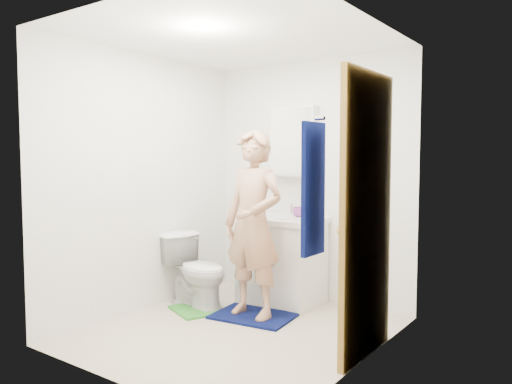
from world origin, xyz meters
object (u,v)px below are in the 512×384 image
medicine_cabinet (294,141)px  soap_dispenser (254,206)px  vanity_cabinet (282,262)px  toothbrush_cup (299,212)px  toilet (197,270)px  man (253,224)px  towel (313,189)px

medicine_cabinet → soap_dispenser: 0.77m
vanity_cabinet → medicine_cabinet: size_ratio=1.14×
medicine_cabinet → toothbrush_cup: medicine_cabinet is taller
toilet → toothbrush_cup: 1.15m
toilet → vanity_cabinet: bearing=-35.9°
man → toilet: bearing=-173.9°
medicine_cabinet → soap_dispenser: medicine_cabinet is taller
vanity_cabinet → toothbrush_cup: bearing=42.4°
medicine_cabinet → towel: 2.11m
towel → toothbrush_cup: towel is taller
toothbrush_cup → vanity_cabinet: bearing=-137.6°
towel → man: size_ratio=0.48×
soap_dispenser → toilet: bearing=-117.9°
medicine_cabinet → toilet: bearing=-125.6°
soap_dispenser → towel: bearing=-44.1°
toilet → toothbrush_cup: bearing=-36.4°
towel → toothbrush_cup: bearing=123.3°
medicine_cabinet → toothbrush_cup: 0.72m
towel → toilet: towel is taller
medicine_cabinet → soap_dispenser: size_ratio=3.70×
vanity_cabinet → medicine_cabinet: bearing=90.0°
vanity_cabinet → toothbrush_cup: toothbrush_cup is taller
vanity_cabinet → soap_dispenser: bearing=-170.2°
toilet → soap_dispenser: 0.85m
toilet → toothbrush_cup: (0.71, 0.71, 0.55)m
towel → man: man is taller
toilet → soap_dispenser: (0.29, 0.54, 0.59)m
vanity_cabinet → toilet: vanity_cabinet is taller
towel → toilet: size_ratio=1.14×
medicine_cabinet → soap_dispenser: (-0.30, -0.28, -0.66)m
towel → toothbrush_cup: (-1.05, 1.60, -0.35)m
medicine_cabinet → towel: size_ratio=0.87×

